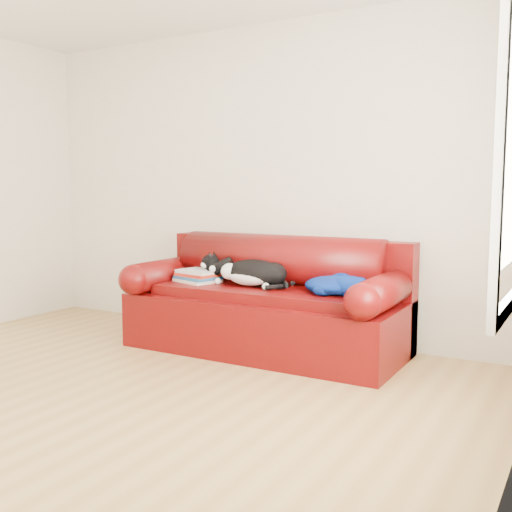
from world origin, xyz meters
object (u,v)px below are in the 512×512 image
(book_stack, at_px, (198,276))
(cat, at_px, (253,274))
(blanket, at_px, (335,285))
(sofa_base, at_px, (265,320))

(book_stack, xyz_separation_m, cat, (0.49, 0.03, 0.05))
(cat, relative_size, blanket, 1.43)
(sofa_base, bearing_deg, cat, -155.69)
(sofa_base, relative_size, blanket, 4.13)
(book_stack, bearing_deg, cat, 3.50)
(sofa_base, xyz_separation_m, book_stack, (-0.58, -0.07, 0.31))
(book_stack, height_order, blanket, blanket)
(sofa_base, height_order, cat, cat)
(sofa_base, bearing_deg, book_stack, -173.19)
(cat, bearing_deg, book_stack, 176.76)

